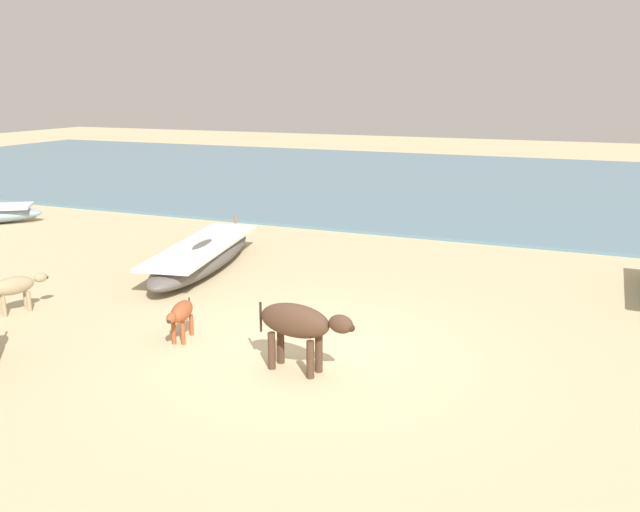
# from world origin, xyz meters

# --- Properties ---
(ground) EXTENTS (80.00, 80.00, 0.00)m
(ground) POSITION_xyz_m (0.00, 0.00, 0.00)
(ground) COLOR #CCB789
(sea_water) EXTENTS (60.00, 20.00, 0.08)m
(sea_water) POSITION_xyz_m (0.00, 17.75, 0.04)
(sea_water) COLOR slate
(sea_water) RESTS_ON ground
(fishing_boat_1) EXTENTS (1.98, 4.85, 0.75)m
(fishing_boat_1) POSITION_xyz_m (-3.86, 3.25, 0.30)
(fishing_boat_1) COLOR #5B5651
(fishing_boat_1) RESTS_ON ground
(cow_adult_dark) EXTENTS (1.46, 0.54, 0.95)m
(cow_adult_dark) POSITION_xyz_m (0.09, -0.64, 0.68)
(cow_adult_dark) COLOR #4C3323
(cow_adult_dark) RESTS_ON ground
(calf_near_dun) EXTENTS (0.58, 0.94, 0.64)m
(calf_near_dun) POSITION_xyz_m (-5.33, -0.29, 0.46)
(calf_near_dun) COLOR tan
(calf_near_dun) RESTS_ON ground
(calf_far_rust) EXTENTS (0.42, 0.91, 0.60)m
(calf_far_rust) POSITION_xyz_m (-2.01, -0.29, 0.43)
(calf_far_rust) COLOR #9E4C28
(calf_far_rust) RESTS_ON ground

